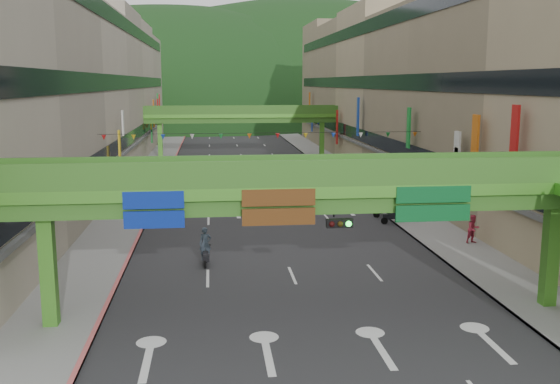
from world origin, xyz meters
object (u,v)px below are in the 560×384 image
(scooter_rider_mid, at_px, (279,200))
(pedestrian_red, at_px, (473,231))
(car_yellow, at_px, (277,173))
(car_silver, at_px, (232,171))
(scooter_rider_near, at_px, (205,248))
(overpass_near, at_px, (335,204))

(scooter_rider_mid, height_order, pedestrian_red, scooter_rider_mid)
(car_yellow, relative_size, pedestrian_red, 2.00)
(car_silver, distance_m, pedestrian_red, 34.17)
(scooter_rider_near, bearing_deg, car_yellow, 76.89)
(scooter_rider_mid, xyz_separation_m, pedestrian_red, (11.06, -11.69, -0.02))
(scooter_rider_near, relative_size, car_silver, 0.56)
(overpass_near, relative_size, scooter_rider_near, 12.73)
(pedestrian_red, bearing_deg, car_yellow, 92.54)
(scooter_rider_near, height_order, pedestrian_red, scooter_rider_near)
(scooter_rider_mid, distance_m, car_yellow, 17.39)
(overpass_near, bearing_deg, scooter_rider_near, 121.60)
(car_yellow, bearing_deg, car_silver, 156.22)
(car_silver, bearing_deg, scooter_rider_mid, -71.64)
(scooter_rider_mid, height_order, car_silver, scooter_rider_mid)
(car_silver, bearing_deg, pedestrian_red, -56.23)
(scooter_rider_mid, bearing_deg, pedestrian_red, -46.58)
(overpass_near, height_order, car_silver, overpass_near)
(scooter_rider_near, xyz_separation_m, car_yellow, (7.36, 31.61, -0.43))
(car_silver, xyz_separation_m, pedestrian_red, (14.16, -31.10, 0.26))
(scooter_rider_near, bearing_deg, overpass_near, -58.40)
(overpass_near, bearing_deg, car_silver, 93.87)
(pedestrian_red, bearing_deg, scooter_rider_near, 173.29)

